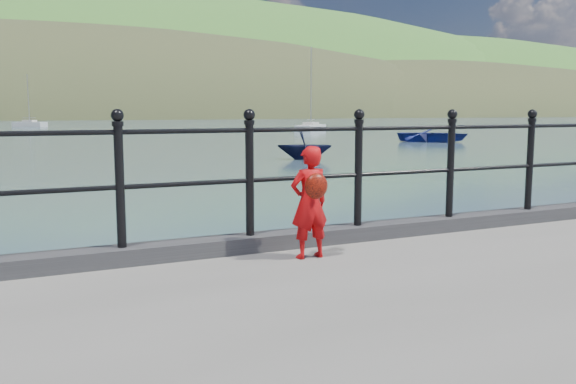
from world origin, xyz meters
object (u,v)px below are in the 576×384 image
sailboat_far (311,128)px  child (310,202)px  launch_blue (433,135)px  sailboat_deep (30,125)px  railing (306,162)px  launch_navy (305,145)px

sailboat_far → child: bearing=-164.4°
launch_blue → sailboat_deep: bearing=68.7°
railing → sailboat_deep: sailboat_deep is taller
sailboat_deep → sailboat_far: size_ratio=0.79×
sailboat_deep → launch_navy: bearing=-37.7°
railing → launch_blue: size_ratio=3.53×
child → sailboat_deep: bearing=-93.6°
sailboat_far → launch_navy: bearing=-164.8°
launch_navy → sailboat_deep: size_ratio=0.33×
railing → sailboat_far: size_ratio=1.86×
railing → sailboat_far: sailboat_far is taller
launch_blue → sailboat_far: (3.33, 26.12, -0.19)m
launch_navy → railing: bearing=178.7°
sailboat_deep → railing: bearing=-46.0°
railing → launch_blue: railing is taller
railing → launch_navy: bearing=63.1°
launch_blue → launch_navy: 19.31m
launch_blue → sailboat_far: size_ratio=0.53×
railing → sailboat_far: (30.04, 57.47, -1.48)m
launch_blue → sailboat_deep: (-25.21, 59.06, -0.19)m
launch_blue → launch_navy: size_ratio=2.01×
child → sailboat_deep: 90.93m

